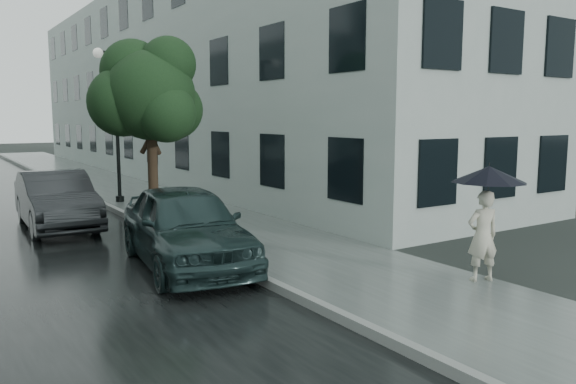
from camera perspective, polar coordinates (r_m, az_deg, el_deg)
ground at (r=9.88m, az=8.14°, el=-9.07°), size 120.00×120.00×0.00m
sidewalk at (r=20.37m, az=-14.13°, el=-0.57°), size 3.50×60.00×0.01m
kerb_near at (r=19.85m, az=-19.12°, el=-0.76°), size 0.15×60.00×0.15m
building_near at (r=29.12m, az=-9.47°, el=10.82°), size 7.02×36.00×9.00m
pedestrian at (r=10.24m, az=19.16°, el=-4.23°), size 0.67×0.54×1.58m
umbrella at (r=10.10m, az=19.74°, el=1.70°), size 1.56×1.56×1.11m
street_tree at (r=14.53m, az=-13.92°, el=9.61°), size 2.90×2.63×4.80m
lamp_post at (r=19.41m, az=-17.43°, el=7.41°), size 0.84×0.40×5.01m
car_near at (r=10.81m, az=-10.37°, el=-3.42°), size 2.41×4.74×1.55m
car_far at (r=15.46m, az=-22.48°, el=-0.75°), size 1.66×4.43×1.45m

